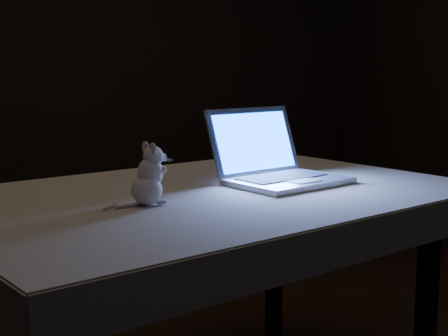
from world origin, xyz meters
name	(u,v)px	position (x,y,z in m)	size (l,w,h in m)	color
back_wall	(49,44)	(0.00, 2.50, 1.30)	(4.50, 0.04, 2.60)	black
table	(209,316)	(-0.01, -0.15, 0.39)	(1.45, 0.93, 0.77)	black
tablecloth	(201,213)	(-0.05, -0.20, 0.73)	(1.56, 1.04, 0.11)	beige
laptop	(289,146)	(0.27, -0.15, 0.91)	(0.36, 0.32, 0.24)	#ACADB0
plush_mouse	(146,174)	(-0.24, -0.27, 0.87)	(0.12, 0.12, 0.17)	white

